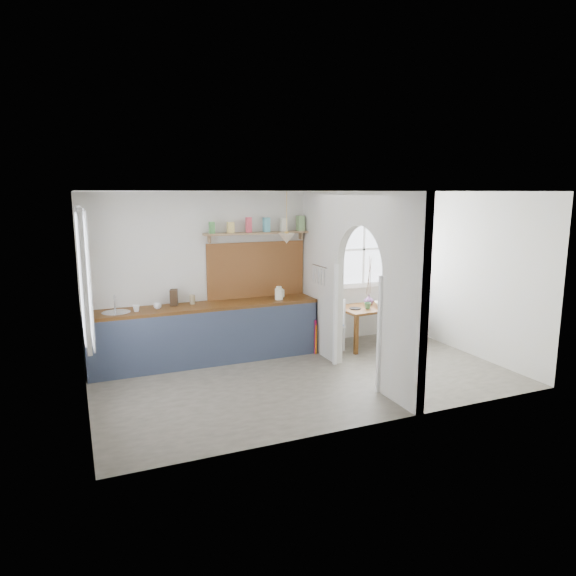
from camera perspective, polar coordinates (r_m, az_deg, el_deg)
name	(u,v)px	position (r m, az deg, el deg)	size (l,w,h in m)	color
floor	(308,379)	(7.35, 2.29, -10.02)	(5.80, 3.20, 0.01)	gray
ceiling	(310,191)	(6.89, 2.45, 10.68)	(5.80, 3.20, 0.01)	beige
walls	(309,288)	(7.00, 2.37, -0.01)	(5.81, 3.21, 2.60)	beige
partition	(352,273)	(7.35, 7.12, 1.61)	(0.12, 3.20, 2.60)	beige
kitchen_window	(81,276)	(6.29, -21.97, 1.25)	(0.10, 1.16, 1.50)	white
nook_window	(364,249)	(9.17, 8.41, 4.28)	(1.76, 0.10, 1.30)	white
counter	(206,332)	(8.05, -9.10, -4.90)	(3.50, 0.60, 0.90)	#563212
sink	(116,313)	(7.73, -18.55, -2.66)	(0.40, 0.40, 0.02)	silver
backsplash	(256,270)	(8.36, -3.53, 2.05)	(1.65, 0.03, 0.90)	brown
shelf	(258,230)	(8.21, -3.38, 6.44)	(1.75, 0.20, 0.21)	brown
pendant_lamp	(287,238)	(8.03, -0.16, 5.53)	(0.26, 0.26, 0.16)	beige
utensil_rail	(320,266)	(8.04, 3.56, 2.43)	(0.02, 0.02, 0.50)	silver
dining_table	(369,326)	(8.89, 9.01, -4.20)	(1.08, 0.72, 0.68)	#563212
chair_left	(329,325)	(8.49, 4.54, -4.15)	(0.40, 0.40, 0.87)	white
chair_right	(411,314)	(9.21, 13.55, -2.81)	(0.46, 0.46, 1.00)	white
kettle	(279,293)	(8.19, -1.01, -0.56)	(0.18, 0.14, 0.21)	white
mug_a	(136,308)	(7.68, -16.51, -2.18)	(0.10, 0.10, 0.10)	white
mug_b	(158,306)	(7.78, -14.29, -1.94)	(0.11, 0.11, 0.09)	silver
knife_block	(174,297)	(7.96, -12.57, -1.03)	(0.11, 0.15, 0.24)	#342417
jar	(192,299)	(8.00, -10.58, -1.26)	(0.09, 0.09, 0.14)	#998963
towel_magenta	(315,338)	(8.34, 3.06, -5.53)	(0.02, 0.03, 0.57)	#AE1042
towel_orange	(316,339)	(8.33, 3.12, -5.73)	(0.02, 0.03, 0.48)	orange
bowl	(385,304)	(8.84, 10.75, -1.81)	(0.34, 0.34, 0.08)	beige
table_cup	(368,306)	(8.64, 8.84, -1.95)	(0.11, 0.11, 0.11)	#477E4D
plate	(355,308)	(8.61, 7.46, -2.27)	(0.19, 0.19, 0.02)	black
vase	(369,300)	(8.96, 8.97, -1.30)	(0.16, 0.16, 0.17)	#673B70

